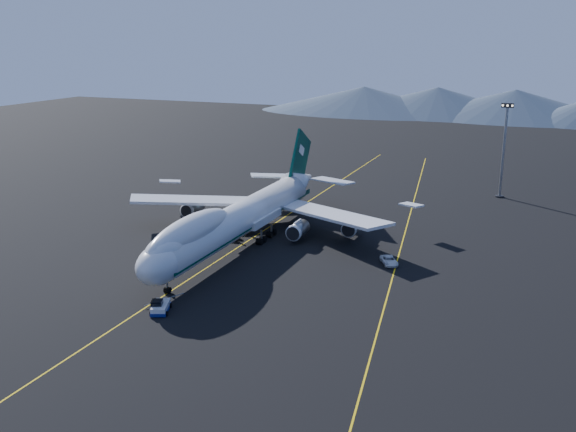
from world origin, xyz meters
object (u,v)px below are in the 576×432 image
at_px(boeing_747, 240,218).
at_px(pushback_tug, 161,308).
at_px(service_van, 389,261).
at_px(floodlight_mast, 504,150).

relative_size(boeing_747, pushback_tug, 14.02).
bearing_deg(pushback_tug, boeing_747, 73.36).
bearing_deg(pushback_tug, service_van, 29.56).
bearing_deg(floodlight_mast, pushback_tug, -113.48).
relative_size(pushback_tug, floodlight_mast, 0.21).
xyz_separation_m(pushback_tug, service_van, (27.00, 33.80, 0.09)).
height_order(service_van, floodlight_mast, floodlight_mast).
xyz_separation_m(service_van, floodlight_mast, (14.19, 61.00, 11.51)).
bearing_deg(service_van, pushback_tug, -157.91).
xyz_separation_m(pushback_tug, floodlight_mast, (41.19, 94.80, 11.61)).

